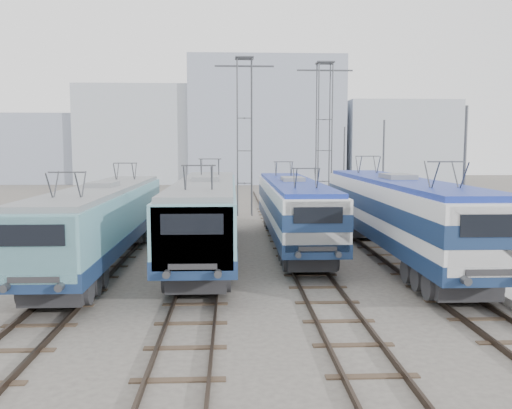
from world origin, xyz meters
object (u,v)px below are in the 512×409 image
Objects in this scene: locomotive_far_right at (398,210)px; catenary_tower_east at (324,130)px; mast_front at (463,191)px; mast_mid at (383,176)px; locomotive_center_right at (293,206)px; catenary_tower_west at (244,129)px; locomotive_far_left at (103,218)px; mast_rear at (344,168)px; locomotive_center_left at (206,211)px.

locomotive_far_right is 1.57× the size of catenary_tower_east.
mast_front is 12.00m from mast_mid.
locomotive_center_right is 14.29m from catenary_tower_west.
catenary_tower_west is at bearing 113.27° from mast_front.
mast_mid is at bearing 32.54° from locomotive_far_left.
mast_rear is at bearing 54.84° from locomotive_far_left.
catenary_tower_west is 12.16m from mast_mid.
locomotive_far_right is at bearing -6.56° from locomotive_center_left.
locomotive_far_left is at bearing -153.94° from locomotive_center_right.
catenary_tower_east reaches higher than mast_front.
mast_front is (6.35, -6.61, 1.30)m from locomotive_center_right.
locomotive_center_right is at bearing 139.90° from locomotive_far_right.
mast_front reaches higher than locomotive_center_right.
mast_front is 24.00m from mast_rear.
locomotive_center_left is 5.28m from locomotive_center_right.
locomotive_center_right is 1.43× the size of catenary_tower_east.
locomotive_far_left is 13.52m from locomotive_far_right.
mast_rear reaches higher than locomotive_far_left.
mast_rear is at bearing 90.00° from mast_front.
mast_front is at bearing -84.55° from catenary_tower_east.
locomotive_far_right is (4.50, -3.79, 0.20)m from locomotive_center_right.
locomotive_center_left reaches higher than locomotive_center_right.
catenary_tower_west is at bearing 99.54° from locomotive_center_right.
mast_front is (10.85, -3.85, 1.24)m from locomotive_center_left.
mast_front and mast_rear have the same top height.
mast_rear is at bearing 24.94° from catenary_tower_west.
catenary_tower_east reaches higher than locomotive_center_left.
locomotive_center_left is 22.92m from mast_rear.
catenary_tower_east is 22.32m from mast_front.
mast_rear is at bearing 43.60° from catenary_tower_east.
mast_rear reaches higher than locomotive_center_left.
catenary_tower_east reaches higher than mast_mid.
catenary_tower_west is at bearing -155.06° from mast_rear.
catenary_tower_east is at bearing 74.57° from locomotive_center_right.
mast_rear is at bearing 61.70° from locomotive_center_left.
locomotive_center_left is 1.06× the size of locomotive_center_right.
locomotive_center_left is 20.62m from catenary_tower_east.
mast_rear is (0.00, 12.00, 0.00)m from mast_mid.
locomotive_center_right is at bearing -139.65° from mast_mid.
mast_front is (8.60, -20.00, -3.14)m from catenary_tower_west.
locomotive_far_right is at bearing -94.99° from mast_rear.
locomotive_center_right is 2.46× the size of mast_mid.
locomotive_far_left is at bearing -147.46° from mast_mid.
mast_mid is at bearing -90.00° from mast_rear.
locomotive_center_right is (9.00, 4.40, 0.03)m from locomotive_far_left.
mast_mid reaches higher than locomotive_center_right.
mast_front is at bearing -8.17° from locomotive_far_left.
locomotive_center_left is at bearing -118.30° from mast_rear.
catenary_tower_west and catenary_tower_east have the same top height.
catenary_tower_west is at bearing 137.07° from mast_mid.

